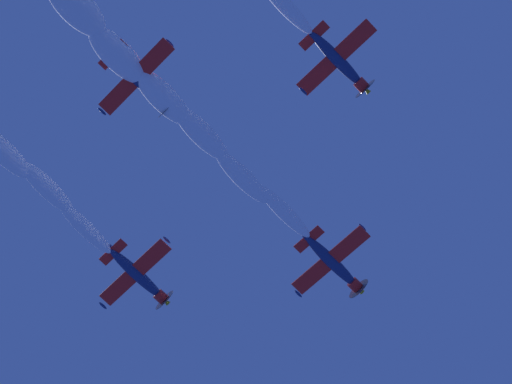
{
  "coord_description": "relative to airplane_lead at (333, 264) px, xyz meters",
  "views": [
    {
      "loc": [
        22.83,
        -17.58,
        1.86
      ],
      "look_at": [
        5.82,
        -14.38,
        91.76
      ],
      "focal_mm": 66.56,
      "sensor_mm": 36.0,
      "label": 1
    }
  ],
  "objects": [
    {
      "name": "airplane_slot_tail",
      "position": [
        14.08,
        -21.39,
        -0.45
      ],
      "size": [
        8.26,
        7.92,
        2.97
      ],
      "color": "navy"
    },
    {
      "name": "smoke_trail_lead",
      "position": [
        14.17,
        -20.63,
        -0.41
      ],
      "size": [
        21.44,
        29.63,
        3.53
      ],
      "color": "white"
    },
    {
      "name": "airplane_right_wingman",
      "position": [
        19.19,
        -3.22,
        1.62
      ],
      "size": [
        8.26,
        7.98,
        2.98
      ],
      "color": "navy"
    },
    {
      "name": "airplane_left_wingman",
      "position": [
        -5.11,
        -18.6,
        1.27
      ],
      "size": [
        8.28,
        7.91,
        2.95
      ],
      "color": "navy"
    },
    {
      "name": "airplane_lead",
      "position": [
        0.0,
        0.0,
        0.0
      ],
      "size": [
        8.29,
        7.93,
        2.93
      ],
      "color": "navy"
    }
  ]
}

